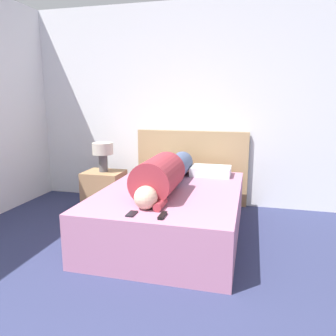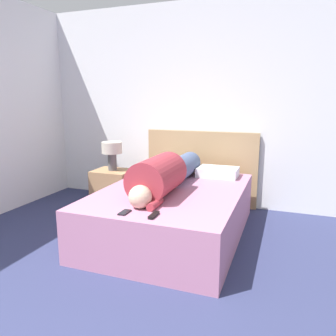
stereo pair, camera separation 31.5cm
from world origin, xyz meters
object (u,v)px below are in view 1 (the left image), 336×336
object	(u,v)px
nightstand	(104,190)
pillow_second	(211,171)
bed	(171,212)
person_lying	(165,174)
tv_remote	(162,215)
cell_phone	(132,214)
table_lamp	(103,152)
pillow_near_headboard	(165,168)

from	to	relation	value
nightstand	pillow_second	distance (m)	1.38
bed	person_lying	world-z (taller)	person_lying
person_lying	bed	bearing A→B (deg)	38.39
tv_remote	cell_phone	world-z (taller)	tv_remote
table_lamp	pillow_second	xyz separation A→B (m)	(1.34, 0.14, -0.20)
pillow_second	nightstand	bearing A→B (deg)	-173.94
pillow_near_headboard	nightstand	bearing A→B (deg)	-169.46
nightstand	person_lying	distance (m)	1.22
pillow_second	cell_phone	bearing A→B (deg)	-105.96
table_lamp	pillow_near_headboard	xyz separation A→B (m)	(0.76, 0.14, -0.20)
bed	pillow_second	world-z (taller)	pillow_second
nightstand	pillow_second	size ratio (longest dim) A/B	1.05
person_lying	pillow_second	size ratio (longest dim) A/B	3.40
nightstand	tv_remote	distance (m)	1.82
nightstand	table_lamp	xyz separation A→B (m)	(0.00, 0.00, 0.50)
nightstand	pillow_near_headboard	world-z (taller)	pillow_near_headboard
pillow_near_headboard	pillow_second	world-z (taller)	pillow_near_headboard
pillow_second	tv_remote	size ratio (longest dim) A/B	3.12
bed	table_lamp	distance (m)	1.28
table_lamp	tv_remote	world-z (taller)	table_lamp
table_lamp	pillow_second	size ratio (longest dim) A/B	0.78
person_lying	tv_remote	world-z (taller)	person_lying
tv_remote	table_lamp	bearing A→B (deg)	129.86
bed	tv_remote	size ratio (longest dim) A/B	12.82
table_lamp	pillow_near_headboard	distance (m)	0.80
nightstand	pillow_second	world-z (taller)	pillow_second
bed	table_lamp	size ratio (longest dim) A/B	5.24
bed	nightstand	size ratio (longest dim) A/B	3.91
bed	pillow_near_headboard	bearing A→B (deg)	110.17
nightstand	pillow_second	bearing A→B (deg)	6.06
person_lying	pillow_near_headboard	bearing A→B (deg)	104.95
pillow_near_headboard	cell_phone	size ratio (longest dim) A/B	3.79
person_lying	nightstand	bearing A→B (deg)	147.16
nightstand	table_lamp	distance (m)	0.50
tv_remote	person_lying	bearing A→B (deg)	103.70
cell_phone	pillow_second	bearing A→B (deg)	74.04
person_lying	cell_phone	world-z (taller)	person_lying
table_lamp	pillow_second	bearing A→B (deg)	6.06
person_lying	pillow_near_headboard	world-z (taller)	person_lying
tv_remote	cell_phone	distance (m)	0.25
table_lamp	pillow_near_headboard	bearing A→B (deg)	10.54
person_lying	cell_phone	bearing A→B (deg)	-95.08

